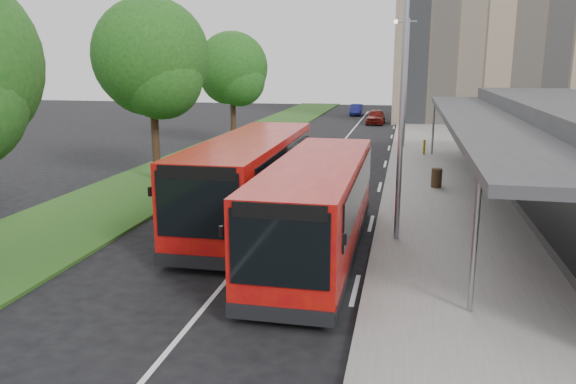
% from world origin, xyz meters
% --- Properties ---
extents(ground, '(120.00, 120.00, 0.00)m').
position_xyz_m(ground, '(0.00, 0.00, 0.00)').
color(ground, black).
rests_on(ground, ground).
extents(pavement, '(5.00, 80.00, 0.15)m').
position_xyz_m(pavement, '(6.00, 20.00, 0.07)').
color(pavement, gray).
rests_on(pavement, ground).
extents(grass_verge, '(5.00, 80.00, 0.10)m').
position_xyz_m(grass_verge, '(-7.00, 20.00, 0.05)').
color(grass_verge, '#234D18').
rests_on(grass_verge, ground).
extents(lane_centre_line, '(0.12, 70.00, 0.01)m').
position_xyz_m(lane_centre_line, '(0.00, 15.00, 0.01)').
color(lane_centre_line, silver).
rests_on(lane_centre_line, ground).
extents(kerb_dashes, '(0.12, 56.00, 0.01)m').
position_xyz_m(kerb_dashes, '(3.30, 19.00, 0.01)').
color(kerb_dashes, silver).
rests_on(kerb_dashes, ground).
extents(office_block, '(22.00, 12.00, 18.00)m').
position_xyz_m(office_block, '(14.00, 42.00, 9.00)').
color(office_block, tan).
rests_on(office_block, ground).
extents(tree_mid, '(5.21, 5.21, 8.37)m').
position_xyz_m(tree_mid, '(-7.01, 9.05, 5.40)').
color(tree_mid, '#342215').
rests_on(tree_mid, ground).
extents(tree_far, '(4.66, 4.66, 7.48)m').
position_xyz_m(tree_far, '(-7.01, 21.05, 4.83)').
color(tree_far, '#342215').
rests_on(tree_far, ground).
extents(lamp_post_near, '(1.44, 0.28, 8.00)m').
position_xyz_m(lamp_post_near, '(4.12, 2.00, 4.72)').
color(lamp_post_near, gray).
rests_on(lamp_post_near, pavement).
extents(lamp_post_far, '(1.44, 0.28, 8.00)m').
position_xyz_m(lamp_post_far, '(4.12, 22.00, 4.72)').
color(lamp_post_far, gray).
rests_on(lamp_post_far, pavement).
extents(bus_main, '(2.68, 9.86, 2.78)m').
position_xyz_m(bus_main, '(1.95, 0.37, 1.43)').
color(bus_main, '#B51709').
rests_on(bus_main, ground).
extents(bus_second, '(2.86, 10.55, 2.97)m').
position_xyz_m(bus_second, '(-0.84, 3.27, 1.53)').
color(bus_second, '#B51709').
rests_on(bus_second, ground).
extents(litter_bin, '(0.56, 0.56, 0.83)m').
position_xyz_m(litter_bin, '(5.75, 9.79, 0.56)').
color(litter_bin, '#3C2918').
rests_on(litter_bin, pavement).
extents(bollard, '(0.16, 0.16, 0.87)m').
position_xyz_m(bollard, '(5.44, 18.85, 0.59)').
color(bollard, yellow).
rests_on(bollard, pavement).
extents(car_near, '(1.65, 3.93, 1.33)m').
position_xyz_m(car_near, '(1.58, 36.68, 0.66)').
color(car_near, '#62130E').
rests_on(car_near, ground).
extents(car_far, '(1.33, 3.57, 1.16)m').
position_xyz_m(car_far, '(-0.90, 44.93, 0.58)').
color(car_far, navy).
rests_on(car_far, ground).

